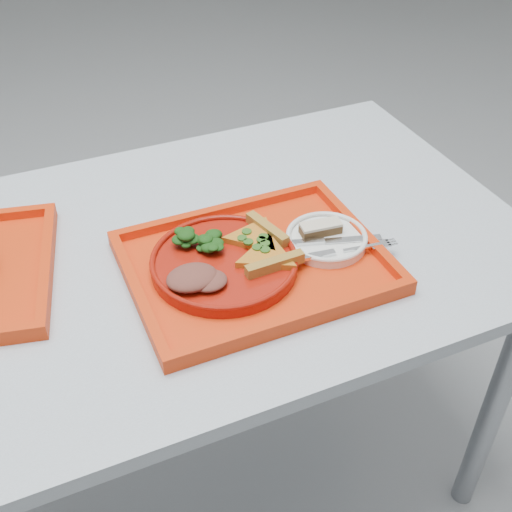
% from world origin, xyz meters
% --- Properties ---
extents(ground, '(10.00, 10.00, 0.00)m').
position_xyz_m(ground, '(0.00, 0.00, 0.00)').
color(ground, gray).
rests_on(ground, ground).
extents(table, '(1.60, 0.80, 0.75)m').
position_xyz_m(table, '(0.00, 0.00, 0.68)').
color(table, '#9FA7B3').
rests_on(table, ground).
extents(tray_main, '(0.45, 0.35, 0.01)m').
position_xyz_m(tray_main, '(0.24, -0.11, 0.76)').
color(tray_main, red).
rests_on(tray_main, table).
extents(dinner_plate, '(0.26, 0.26, 0.02)m').
position_xyz_m(dinner_plate, '(0.19, -0.10, 0.77)').
color(dinner_plate, '#96150A').
rests_on(dinner_plate, tray_main).
extents(side_plate, '(0.15, 0.15, 0.01)m').
position_xyz_m(side_plate, '(0.39, -0.11, 0.77)').
color(side_plate, white).
rests_on(side_plate, tray_main).
extents(pizza_slice_a, '(0.11, 0.13, 0.02)m').
position_xyz_m(pizza_slice_a, '(0.26, -0.12, 0.79)').
color(pizza_slice_a, gold).
rests_on(pizza_slice_a, dinner_plate).
extents(pizza_slice_b, '(0.14, 0.13, 0.02)m').
position_xyz_m(pizza_slice_b, '(0.26, -0.06, 0.79)').
color(pizza_slice_b, gold).
rests_on(pizza_slice_b, dinner_plate).
extents(salad_heap, '(0.08, 0.07, 0.04)m').
position_xyz_m(salad_heap, '(0.16, -0.04, 0.80)').
color(salad_heap, black).
rests_on(salad_heap, dinner_plate).
extents(meat_portion, '(0.09, 0.07, 0.03)m').
position_xyz_m(meat_portion, '(0.12, -0.13, 0.79)').
color(meat_portion, brown).
rests_on(meat_portion, dinner_plate).
extents(dessert_bar, '(0.08, 0.04, 0.02)m').
position_xyz_m(dessert_bar, '(0.38, -0.09, 0.79)').
color(dessert_bar, '#452B17').
rests_on(dessert_bar, side_plate).
extents(knife, '(0.18, 0.07, 0.01)m').
position_xyz_m(knife, '(0.39, -0.12, 0.78)').
color(knife, silver).
rests_on(knife, side_plate).
extents(fork, '(0.19, 0.05, 0.01)m').
position_xyz_m(fork, '(0.39, -0.16, 0.78)').
color(fork, silver).
rests_on(fork, side_plate).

